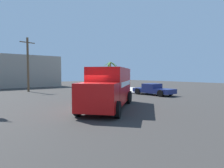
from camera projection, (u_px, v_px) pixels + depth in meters
The scene contains 8 objects.
ground_plane at pixel (95, 111), 13.37m from camera, with size 100.00×100.00×0.00m, color #33302D.
sidewalk_corner_far at pixel (117, 90), 30.52m from camera, with size 10.23×10.23×0.14m, color beige.
delivery_truck at pixel (109, 87), 14.94m from camera, with size 7.88×7.26×3.05m.
pickup_navy at pixel (153, 89), 23.76m from camera, with size 2.40×5.27×1.38m.
vending_machine_red at pixel (103, 83), 31.25m from camera, with size 1.13×1.05×1.85m.
palm_tree_far at pixel (110, 71), 33.12m from camera, with size 2.51×2.41×4.53m.
utility_pole at pixel (28, 64), 27.97m from camera, with size 2.18×0.58×7.78m.
building_backdrop at pixel (4, 71), 36.13m from camera, with size 19.74×6.00×6.11m, color gray.
Camera 1 is at (-7.25, -11.16, 2.59)m, focal length 31.17 mm.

